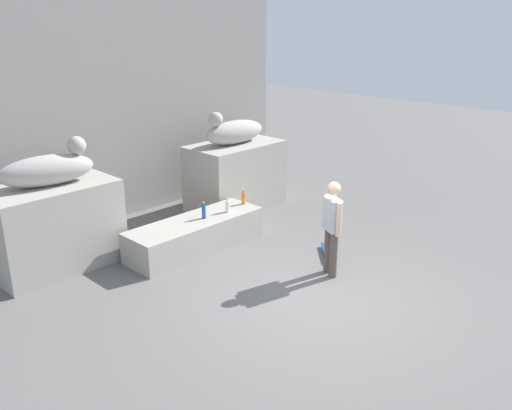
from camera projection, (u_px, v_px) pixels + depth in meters
name	position (u px, v px, depth m)	size (l,w,h in m)	color
ground_plane	(313.00, 299.00, 8.57)	(40.00, 40.00, 0.00)	#605E5B
facade_wall	(103.00, 77.00, 11.29)	(9.29, 0.60, 6.05)	gray
pedestal_left	(54.00, 226.00, 9.48)	(2.14, 1.26, 1.51)	#A39E93
pedestal_right	(235.00, 176.00, 12.47)	(2.14, 1.26, 1.51)	#A39E93
statue_reclining_left	(49.00, 169.00, 9.16)	(1.67, 0.83, 0.78)	#ADA69E
statue_reclining_right	(234.00, 131.00, 12.10)	(1.62, 0.61, 0.78)	#ADA69E
ledge_block	(196.00, 234.00, 10.35)	(2.78, 0.89, 0.59)	#A39E93
skater	(332.00, 225.00, 9.10)	(0.34, 0.49, 1.67)	brown
skateboard	(329.00, 252.00, 10.12)	(0.71, 0.70, 0.08)	navy
bottle_orange	(243.00, 198.00, 11.06)	(0.07, 0.07, 0.31)	orange
bottle_blue	(204.00, 212.00, 10.28)	(0.08, 0.08, 0.32)	#194C99
bottle_clear	(227.00, 206.00, 10.62)	(0.08, 0.08, 0.29)	silver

